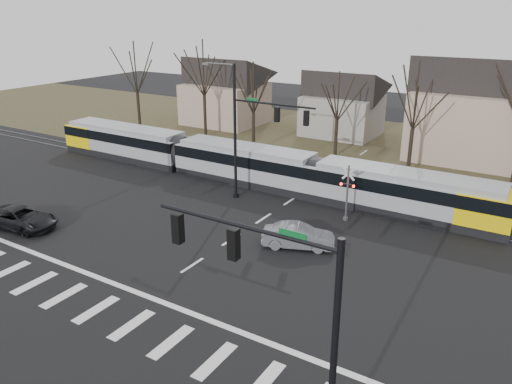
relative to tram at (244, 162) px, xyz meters
The scene contains 16 objects.
ground 17.00m from the tram, 71.06° to the right, with size 140.00×140.00×0.00m, color black.
grass_verge 17.00m from the tram, 71.06° to the left, with size 140.00×28.00×0.01m, color #38331E.
crosswalk 20.81m from the tram, 74.65° to the right, with size 27.00×2.60×0.01m.
stop_line 18.71m from the tram, 72.86° to the right, with size 28.00×0.35×0.01m, color silver.
lane_dashes 5.75m from the tram, ahead, with size 0.18×30.00×0.01m.
rail_pair 5.74m from the tram, ahead, with size 90.00×1.52×0.06m.
tram is the anchor object (origin of this frame).
sedan 12.99m from the tram, 42.19° to the right, with size 4.67×3.09×1.46m, color slate.
suv 17.60m from the tram, 115.42° to the right, with size 5.43×3.15×1.42m, color black.
signal_pole_near_right 27.19m from the tram, 54.65° to the right, with size 6.72×0.44×8.00m.
signal_pole_far 6.13m from the tram, 48.64° to the right, with size 9.28×0.44×10.20m.
rail_crossing_signal 10.97m from the tram, 17.00° to the right, with size 1.08×0.36×4.00m.
tree_row 12.92m from the tram, 53.17° to the left, with size 59.20×7.20×10.00m.
house_a 23.28m from the tram, 128.87° to the left, with size 9.72×8.64×8.60m.
house_b 20.13m from the tram, 88.60° to the left, with size 8.64×7.56×7.65m.
house_c 22.61m from the tram, 49.56° to the left, with size 10.80×8.64×10.10m.
Camera 1 is at (16.47, -17.69, 13.90)m, focal length 35.00 mm.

